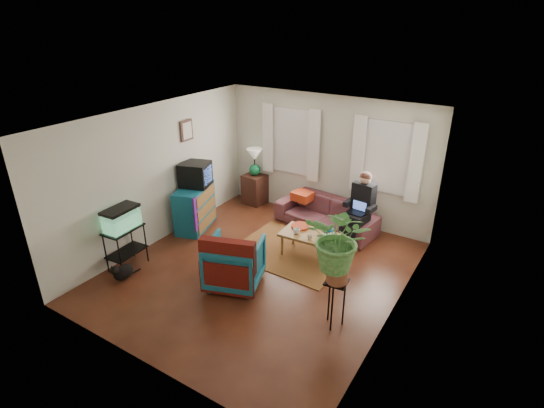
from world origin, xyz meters
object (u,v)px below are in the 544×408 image
Objects in this scene: dresser at (195,208)px; plant_stand at (335,303)px; aquarium_stand at (126,248)px; coffee_table at (311,245)px; sofa at (326,209)px; side_table at (255,189)px; armchair at (235,260)px.

dresser is 1.34× the size of plant_stand.
aquarium_stand is 3.21m from coffee_table.
dresser is 3.84m from plant_stand.
sofa is 2.65m from dresser.
coffee_table is at bearing 34.87° from aquarium_stand.
dresser is at bearing 86.33° from aquarium_stand.
side_table is 3.20m from armchair.
coffee_table is 1.46× the size of plant_stand.
armchair is 1.79m from plant_stand.
coffee_table is at bearing 127.15° from plant_stand.
aquarium_stand is 1.95m from armchair.
plant_stand is at bearing 158.34° from armchair.
plant_stand is (3.29, -2.91, 0.03)m from side_table.
aquarium_stand is (-0.01, -1.74, -0.07)m from dresser.
coffee_table is at bearing -33.31° from side_table.
aquarium_stand is 0.87× the size of armchair.
sofa reaches higher than coffee_table.
aquarium_stand is at bearing -117.86° from sofa.
dresser is 1.15× the size of armchair.
sofa is 1.93m from side_table.
side_table is 0.92× the size of plant_stand.
armchair is at bearing -49.60° from dresser.
sofa is 1.20m from coffee_table.
side_table is at bearing 80.80° from aquarium_stand.
sofa reaches higher than aquarium_stand.
armchair is (1.85, -1.16, -0.02)m from dresser.
dresser is at bearing -140.26° from sofa.
aquarium_stand is at bearing -172.17° from plant_stand.
plant_stand reaches higher than side_table.
aquarium_stand is 1.01× the size of plant_stand.
dresser reaches higher than side_table.
plant_stand is (1.12, -1.48, 0.15)m from coffee_table.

